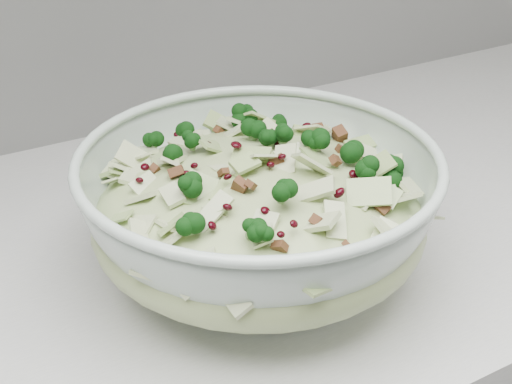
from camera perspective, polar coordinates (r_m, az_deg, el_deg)
mixing_bowl at (r=0.63m, az=0.20°, el=-1.77°), size 0.33×0.33×0.13m
salad at (r=0.62m, az=0.20°, el=-0.15°), size 0.35×0.35×0.13m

